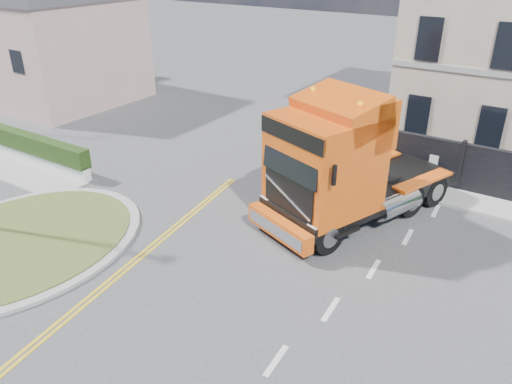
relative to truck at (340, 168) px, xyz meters
The scene contains 8 objects.
ground 4.65m from the truck, 104.16° to the right, with size 120.00×120.00×0.00m, color #424244.
traffic_island 10.86m from the truck, 138.70° to the right, with size 6.80×6.80×0.17m.
hedge_wall 14.31m from the truck, 169.71° to the right, with size 8.00×0.55×1.35m.
pavement_side 14.63m from the truck, 165.42° to the right, with size 8.50×1.80×0.10m, color #989893.
seaside_bldg_pink 21.62m from the truck, 166.74° to the left, with size 8.00×8.00×6.00m, color #C1A097.
seaside_bldg_cream 29.85m from the truck, 166.53° to the left, with size 9.00×8.00×5.00m, color beige.
pavement_far 6.72m from the truck, 39.15° to the left, with size 20.00×1.60×0.12m, color #989893.
truck is the anchor object (origin of this frame).
Camera 1 is at (7.05, -10.44, 8.85)m, focal length 35.00 mm.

